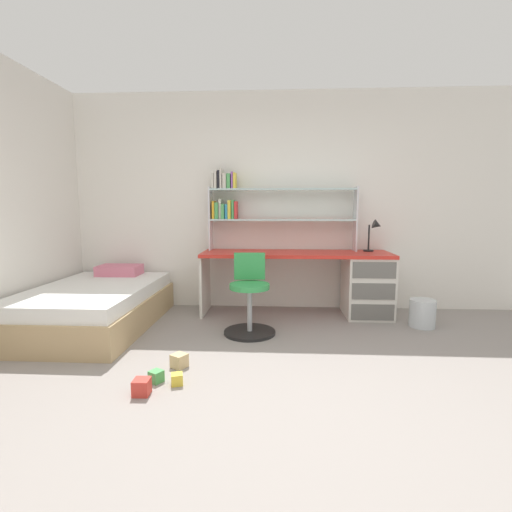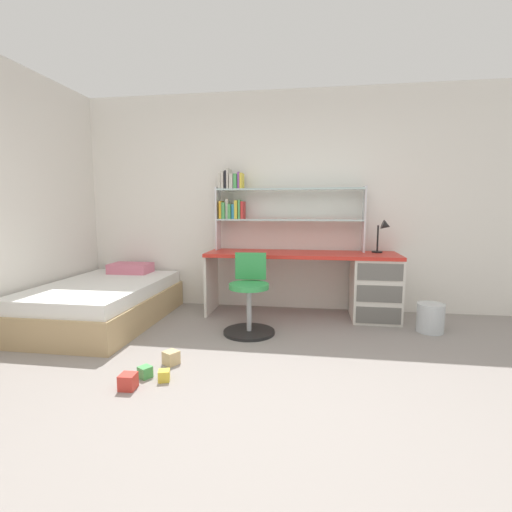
{
  "view_description": "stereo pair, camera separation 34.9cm",
  "coord_description": "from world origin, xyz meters",
  "px_view_note": "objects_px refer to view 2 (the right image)",
  "views": [
    {
      "loc": [
        0.01,
        -2.21,
        1.26
      ],
      "look_at": [
        -0.2,
        1.48,
        0.78
      ],
      "focal_mm": 26.14,
      "sensor_mm": 36.0,
      "label": 1
    },
    {
      "loc": [
        0.36,
        -2.17,
        1.26
      ],
      "look_at": [
        -0.2,
        1.48,
        0.78
      ],
      "focal_mm": 26.14,
      "sensor_mm": 36.0,
      "label": 2
    }
  ],
  "objects_px": {
    "bed_platform": "(103,302)",
    "waste_bin": "(430,318)",
    "desk_lamp": "(384,231)",
    "toy_block_green_3": "(145,372)",
    "toy_block_natural_1": "(171,358)",
    "toy_block_red_0": "(128,382)",
    "bookshelf_hutch": "(264,203)",
    "desk": "(353,281)",
    "toy_block_yellow_2": "(164,376)",
    "swivel_chair": "(249,302)"
  },
  "relations": [
    {
      "from": "desk",
      "to": "toy_block_yellow_2",
      "type": "height_order",
      "value": "desk"
    },
    {
      "from": "desk_lamp",
      "to": "toy_block_red_0",
      "type": "distance_m",
      "value": 3.11
    },
    {
      "from": "bookshelf_hutch",
      "to": "waste_bin",
      "type": "relative_size",
      "value": 6.02
    },
    {
      "from": "bookshelf_hutch",
      "to": "desk_lamp",
      "type": "relative_size",
      "value": 4.63
    },
    {
      "from": "bookshelf_hutch",
      "to": "desk_lamp",
      "type": "xyz_separation_m",
      "value": [
        1.4,
        -0.09,
        -0.32
      ]
    },
    {
      "from": "desk_lamp",
      "to": "toy_block_green_3",
      "type": "height_order",
      "value": "desk_lamp"
    },
    {
      "from": "toy_block_red_0",
      "to": "toy_block_yellow_2",
      "type": "height_order",
      "value": "toy_block_red_0"
    },
    {
      "from": "bookshelf_hutch",
      "to": "swivel_chair",
      "type": "relative_size",
      "value": 2.21
    },
    {
      "from": "toy_block_yellow_2",
      "to": "toy_block_natural_1",
      "type": "bearing_deg",
      "value": 101.59
    },
    {
      "from": "bed_platform",
      "to": "toy_block_green_3",
      "type": "height_order",
      "value": "bed_platform"
    },
    {
      "from": "waste_bin",
      "to": "desk",
      "type": "bearing_deg",
      "value": 151.07
    },
    {
      "from": "toy_block_green_3",
      "to": "bed_platform",
      "type": "bearing_deg",
      "value": 130.79
    },
    {
      "from": "desk_lamp",
      "to": "waste_bin",
      "type": "height_order",
      "value": "desk_lamp"
    },
    {
      "from": "waste_bin",
      "to": "toy_block_yellow_2",
      "type": "distance_m",
      "value": 2.69
    },
    {
      "from": "desk_lamp",
      "to": "toy_block_red_0",
      "type": "xyz_separation_m",
      "value": [
        -2.06,
        -2.12,
        -0.95
      ]
    },
    {
      "from": "desk",
      "to": "waste_bin",
      "type": "relative_size",
      "value": 7.44
    },
    {
      "from": "toy_block_red_0",
      "to": "toy_block_natural_1",
      "type": "distance_m",
      "value": 0.47
    },
    {
      "from": "swivel_chair",
      "to": "toy_block_green_3",
      "type": "relative_size",
      "value": 9.42
    },
    {
      "from": "waste_bin",
      "to": "toy_block_yellow_2",
      "type": "xyz_separation_m",
      "value": [
        -2.26,
        -1.45,
        -0.11
      ]
    },
    {
      "from": "toy_block_red_0",
      "to": "toy_block_natural_1",
      "type": "xyz_separation_m",
      "value": [
        0.14,
        0.45,
        -0.0
      ]
    },
    {
      "from": "toy_block_natural_1",
      "to": "toy_block_yellow_2",
      "type": "distance_m",
      "value": 0.3
    },
    {
      "from": "toy_block_red_0",
      "to": "toy_block_yellow_2",
      "type": "xyz_separation_m",
      "value": [
        0.2,
        0.16,
        -0.01
      ]
    },
    {
      "from": "desk_lamp",
      "to": "toy_block_green_3",
      "type": "relative_size",
      "value": 4.5
    },
    {
      "from": "bed_platform",
      "to": "toy_block_red_0",
      "type": "relative_size",
      "value": 16.91
    },
    {
      "from": "toy_block_natural_1",
      "to": "waste_bin",
      "type": "bearing_deg",
      "value": 26.56
    },
    {
      "from": "toy_block_green_3",
      "to": "waste_bin",
      "type": "bearing_deg",
      "value": 30.39
    },
    {
      "from": "waste_bin",
      "to": "toy_block_red_0",
      "type": "relative_size",
      "value": 2.71
    },
    {
      "from": "toy_block_yellow_2",
      "to": "desk",
      "type": "bearing_deg",
      "value": 50.55
    },
    {
      "from": "desk",
      "to": "toy_block_red_0",
      "type": "distance_m",
      "value": 2.68
    },
    {
      "from": "desk_lamp",
      "to": "bed_platform",
      "type": "relative_size",
      "value": 0.21
    },
    {
      "from": "swivel_chair",
      "to": "waste_bin",
      "type": "bearing_deg",
      "value": 9.22
    },
    {
      "from": "toy_block_red_0",
      "to": "desk_lamp",
      "type": "bearing_deg",
      "value": 45.76
    },
    {
      "from": "swivel_chair",
      "to": "toy_block_green_3",
      "type": "xyz_separation_m",
      "value": [
        -0.6,
        -1.13,
        -0.28
      ]
    },
    {
      "from": "waste_bin",
      "to": "toy_block_green_3",
      "type": "xyz_separation_m",
      "value": [
        -2.43,
        -1.42,
        -0.1
      ]
    },
    {
      "from": "waste_bin",
      "to": "toy_block_green_3",
      "type": "distance_m",
      "value": 2.81
    },
    {
      "from": "desk",
      "to": "toy_block_yellow_2",
      "type": "relative_size",
      "value": 27.05
    },
    {
      "from": "desk_lamp",
      "to": "bed_platform",
      "type": "bearing_deg",
      "value": -167.22
    },
    {
      "from": "bed_platform",
      "to": "waste_bin",
      "type": "xyz_separation_m",
      "value": [
        3.49,
        0.19,
        -0.08
      ]
    },
    {
      "from": "toy_block_yellow_2",
      "to": "bookshelf_hutch",
      "type": "bearing_deg",
      "value": 77.15
    },
    {
      "from": "toy_block_natural_1",
      "to": "toy_block_yellow_2",
      "type": "relative_size",
      "value": 1.33
    },
    {
      "from": "desk",
      "to": "bed_platform",
      "type": "relative_size",
      "value": 1.19
    },
    {
      "from": "bed_platform",
      "to": "toy_block_red_0",
      "type": "distance_m",
      "value": 1.76
    },
    {
      "from": "waste_bin",
      "to": "desk_lamp",
      "type": "bearing_deg",
      "value": 128.05
    },
    {
      "from": "toy_block_natural_1",
      "to": "toy_block_yellow_2",
      "type": "xyz_separation_m",
      "value": [
        0.06,
        -0.29,
        -0.01
      ]
    },
    {
      "from": "bookshelf_hutch",
      "to": "bed_platform",
      "type": "distance_m",
      "value": 2.16
    },
    {
      "from": "waste_bin",
      "to": "toy_block_natural_1",
      "type": "bearing_deg",
      "value": -153.44
    },
    {
      "from": "bed_platform",
      "to": "toy_block_yellow_2",
      "type": "bearing_deg",
      "value": -45.9
    },
    {
      "from": "swivel_chair",
      "to": "toy_block_yellow_2",
      "type": "distance_m",
      "value": 1.27
    },
    {
      "from": "desk",
      "to": "desk_lamp",
      "type": "height_order",
      "value": "desk_lamp"
    },
    {
      "from": "toy_block_natural_1",
      "to": "bookshelf_hutch",
      "type": "bearing_deg",
      "value": 73.29
    }
  ]
}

